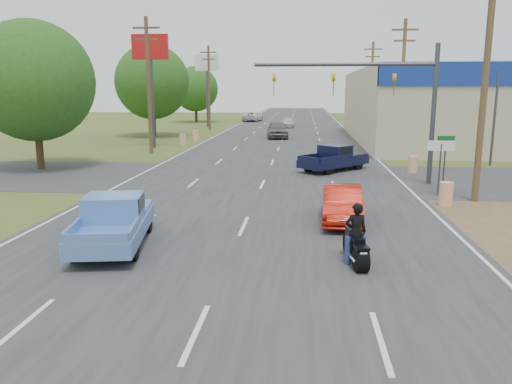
# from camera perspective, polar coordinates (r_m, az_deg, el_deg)

# --- Properties ---
(ground) EXTENTS (200.00, 200.00, 0.00)m
(ground) POSITION_cam_1_polar(r_m,az_deg,el_deg) (10.33, -6.91, -15.78)
(ground) COLOR #394D1F
(ground) RESTS_ON ground
(main_road) EXTENTS (15.00, 180.00, 0.02)m
(main_road) POSITION_cam_1_polar(r_m,az_deg,el_deg) (49.22, 3.06, 6.01)
(main_road) COLOR #2D2D30
(main_road) RESTS_ON ground
(cross_road) EXTENTS (120.00, 10.00, 0.02)m
(cross_road) POSITION_cam_1_polar(r_m,az_deg,el_deg) (27.44, 1.08, 1.63)
(cross_road) COLOR #2D2D30
(cross_road) RESTS_ON ground
(utility_pole_1) EXTENTS (2.00, 0.28, 10.00)m
(utility_pole_1) POSITION_cam_1_polar(r_m,az_deg,el_deg) (23.19, 24.76, 11.96)
(utility_pole_1) COLOR #4C3823
(utility_pole_1) RESTS_ON ground
(utility_pole_2) EXTENTS (2.00, 0.28, 10.00)m
(utility_pole_2) POSITION_cam_1_polar(r_m,az_deg,el_deg) (40.64, 16.37, 11.91)
(utility_pole_2) COLOR #4C3823
(utility_pole_2) RESTS_ON ground
(utility_pole_3) EXTENTS (2.00, 0.28, 10.00)m
(utility_pole_3) POSITION_cam_1_polar(r_m,az_deg,el_deg) (58.43, 13.06, 11.82)
(utility_pole_3) COLOR #4C3823
(utility_pole_3) RESTS_ON ground
(utility_pole_5) EXTENTS (2.00, 0.28, 10.00)m
(utility_pole_5) POSITION_cam_1_polar(r_m,az_deg,el_deg) (38.72, -12.18, 12.15)
(utility_pole_5) COLOR #4C3823
(utility_pole_5) RESTS_ON ground
(utility_pole_6) EXTENTS (2.00, 0.28, 10.00)m
(utility_pole_6) POSITION_cam_1_polar(r_m,az_deg,el_deg) (62.04, -5.40, 12.02)
(utility_pole_6) COLOR #4C3823
(utility_pole_6) RESTS_ON ground
(tree_0) EXTENTS (7.14, 7.14, 8.84)m
(tree_0) POSITION_cam_1_polar(r_m,az_deg,el_deg) (33.11, -24.06, 11.49)
(tree_0) COLOR #422D19
(tree_0) RESTS_ON ground
(tree_1) EXTENTS (7.56, 7.56, 9.36)m
(tree_1) POSITION_cam_1_polar(r_m,az_deg,el_deg) (53.28, -11.79, 12.20)
(tree_1) COLOR #422D19
(tree_1) RESTS_ON ground
(tree_2) EXTENTS (6.72, 6.72, 8.32)m
(tree_2) POSITION_cam_1_polar(r_m,az_deg,el_deg) (76.69, -6.92, 11.62)
(tree_2) COLOR #422D19
(tree_2) RESTS_ON ground
(tree_5) EXTENTS (7.98, 7.98, 9.88)m
(tree_5) POSITION_cam_1_polar(r_m,az_deg,el_deg) (107.65, 20.93, 11.40)
(tree_5) COLOR #422D19
(tree_5) RESTS_ON ground
(tree_6) EXTENTS (8.82, 8.82, 10.92)m
(tree_6) POSITION_cam_1_polar(r_m,az_deg,el_deg) (108.80, -11.95, 12.22)
(tree_6) COLOR #422D19
(tree_6) RESTS_ON ground
(barrel_0) EXTENTS (0.56, 0.56, 1.00)m
(barrel_0) POSITION_cam_1_polar(r_m,az_deg,el_deg) (22.18, 20.89, -0.22)
(barrel_0) COLOR orange
(barrel_0) RESTS_ON ground
(barrel_1) EXTENTS (0.56, 0.56, 1.00)m
(barrel_1) POSITION_cam_1_polar(r_m,az_deg,el_deg) (30.42, 17.46, 3.01)
(barrel_1) COLOR orange
(barrel_1) RESTS_ON ground
(barrel_2) EXTENTS (0.56, 0.56, 1.00)m
(barrel_2) POSITION_cam_1_polar(r_m,az_deg,el_deg) (44.43, -8.36, 5.95)
(barrel_2) COLOR orange
(barrel_2) RESTS_ON ground
(barrel_3) EXTENTS (0.56, 0.56, 1.00)m
(barrel_3) POSITION_cam_1_polar(r_m,az_deg,el_deg) (48.24, -6.88, 6.42)
(barrel_3) COLOR orange
(barrel_3) RESTS_ON ground
(pole_sign_left_near) EXTENTS (3.00, 0.35, 9.20)m
(pole_sign_left_near) POSITION_cam_1_polar(r_m,az_deg,el_deg) (42.90, -11.96, 14.55)
(pole_sign_left_near) COLOR #3F3F44
(pole_sign_left_near) RESTS_ON ground
(pole_sign_left_far) EXTENTS (3.00, 0.35, 9.20)m
(pole_sign_left_far) POSITION_cam_1_polar(r_m,az_deg,el_deg) (66.20, -5.64, 13.59)
(pole_sign_left_far) COLOR #3F3F44
(pole_sign_left_far) RESTS_ON ground
(lane_sign) EXTENTS (1.20, 0.08, 2.52)m
(lane_sign) POSITION_cam_1_polar(r_m,az_deg,el_deg) (23.93, 20.35, 4.03)
(lane_sign) COLOR #3F3F44
(lane_sign) RESTS_ON ground
(street_name_sign) EXTENTS (0.80, 0.08, 2.61)m
(street_name_sign) POSITION_cam_1_polar(r_m,az_deg,el_deg) (25.55, 20.76, 3.78)
(street_name_sign) COLOR #3F3F44
(street_name_sign) RESTS_ON ground
(signal_mast) EXTENTS (9.12, 0.40, 7.00)m
(signal_mast) POSITION_cam_1_polar(r_m,az_deg,el_deg) (26.22, 14.00, 11.36)
(signal_mast) COLOR #3F3F44
(signal_mast) RESTS_ON ground
(red_convertible) EXTENTS (1.55, 4.00, 1.30)m
(red_convertible) POSITION_cam_1_polar(r_m,az_deg,el_deg) (18.45, 9.81, -1.41)
(red_convertible) COLOR #9B1207
(red_convertible) RESTS_ON ground
(motorcycle) EXTENTS (0.75, 2.13, 1.08)m
(motorcycle) POSITION_cam_1_polar(r_m,az_deg,el_deg) (14.02, 11.33, -6.32)
(motorcycle) COLOR black
(motorcycle) RESTS_ON ground
(rider) EXTENTS (0.66, 0.49, 1.65)m
(rider) POSITION_cam_1_polar(r_m,az_deg,el_deg) (13.97, 11.33, -4.92)
(rider) COLOR black
(rider) RESTS_ON ground
(blue_pickup) EXTENTS (2.62, 5.04, 1.59)m
(blue_pickup) POSITION_cam_1_polar(r_m,az_deg,el_deg) (16.03, -15.86, -3.08)
(blue_pickup) COLOR black
(blue_pickup) RESTS_ON ground
(navy_pickup) EXTENTS (4.43, 4.62, 1.54)m
(navy_pickup) POSITION_cam_1_polar(r_m,az_deg,el_deg) (30.25, 9.02, 3.88)
(navy_pickup) COLOR black
(navy_pickup) RESTS_ON ground
(distant_car_grey) EXTENTS (2.46, 5.15, 1.70)m
(distant_car_grey) POSITION_cam_1_polar(r_m,az_deg,el_deg) (50.70, 2.46, 7.13)
(distant_car_grey) COLOR #5A5A5F
(distant_car_grey) RESTS_ON ground
(distant_car_silver) EXTENTS (1.80, 4.24, 1.22)m
(distant_car_silver) POSITION_cam_1_polar(r_m,az_deg,el_deg) (65.65, 3.64, 7.91)
(distant_car_silver) COLOR silver
(distant_car_silver) RESTS_ON ground
(distant_car_white) EXTENTS (3.13, 5.52, 1.46)m
(distant_car_white) POSITION_cam_1_polar(r_m,az_deg,el_deg) (78.58, -0.38, 8.61)
(distant_car_white) COLOR silver
(distant_car_white) RESTS_ON ground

